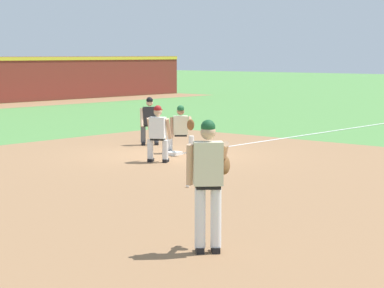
{
  "coord_description": "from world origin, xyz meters",
  "views": [
    {
      "loc": [
        -14.93,
        -13.76,
        2.75
      ],
      "look_at": [
        -5.02,
        -5.08,
        1.16
      ],
      "focal_mm": 70.0,
      "sensor_mm": 36.0,
      "label": 1
    }
  ],
  "objects": [
    {
      "name": "ground_plane",
      "position": [
        0.0,
        0.0,
        0.0
      ],
      "size": [
        160.0,
        160.0,
        0.0
      ],
      "primitive_type": "plane",
      "color": "#518942"
    },
    {
      "name": "infield_dirt_patch",
      "position": [
        -3.58,
        -3.63,
        0.0
      ],
      "size": [
        18.0,
        18.0,
        0.01
      ],
      "primitive_type": "cube",
      "color": "#936B47",
      "rests_on": "ground"
    },
    {
      "name": "foul_line_stripe",
      "position": [
        7.95,
        0.0,
        0.01
      ],
      "size": [
        15.9,
        0.1,
        0.0
      ],
      "primitive_type": "cube",
      "color": "white",
      "rests_on": "ground"
    },
    {
      "name": "first_base_bag",
      "position": [
        0.0,
        0.0,
        0.04
      ],
      "size": [
        0.38,
        0.38,
        0.09
      ],
      "primitive_type": "cube",
      "color": "white",
      "rests_on": "ground"
    },
    {
      "name": "baseball",
      "position": [
        -3.52,
        -3.65,
        0.04
      ],
      "size": [
        0.07,
        0.07,
        0.07
      ],
      "primitive_type": "sphere",
      "color": "white",
      "rests_on": "ground"
    },
    {
      "name": "pitcher",
      "position": [
        -7.13,
        -7.24,
        1.06
      ],
      "size": [
        0.85,
        0.55,
        1.86
      ],
      "color": "black",
      "rests_on": "ground"
    },
    {
      "name": "first_baseman",
      "position": [
        0.4,
        0.05,
        0.73
      ],
      "size": [
        0.74,
        1.08,
        1.34
      ],
      "color": "black",
      "rests_on": "ground"
    },
    {
      "name": "baserunner",
      "position": [
        -1.28,
        -0.65,
        0.79
      ],
      "size": [
        0.61,
        0.67,
        1.46
      ],
      "color": "black",
      "rests_on": "ground"
    },
    {
      "name": "umpire",
      "position": [
        1.2,
        2.07,
        0.79
      ],
      "size": [
        0.68,
        0.66,
        1.46
      ],
      "color": "black",
      "rests_on": "ground"
    }
  ]
}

